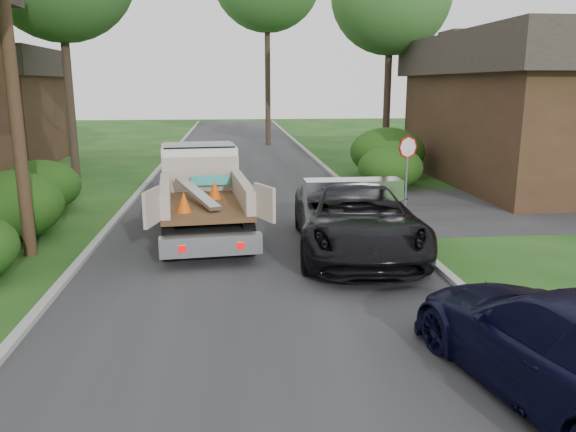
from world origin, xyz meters
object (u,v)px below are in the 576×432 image
(stop_sign, at_px, (407,157))
(navy_suv, at_px, (569,347))
(flatbed_truck, at_px, (201,185))
(house_right, at_px, (553,107))
(black_pickup, at_px, (356,218))
(utility_pole, at_px, (8,35))

(stop_sign, bearing_deg, navy_suv, -96.94)
(flatbed_truck, bearing_deg, house_right, 19.26)
(stop_sign, height_order, house_right, house_right)
(stop_sign, xyz_separation_m, flatbed_truck, (-6.61, -1.70, -0.51))
(flatbed_truck, bearing_deg, black_pickup, -41.23)
(utility_pole, height_order, black_pickup, utility_pole)
(utility_pole, bearing_deg, black_pickup, -3.45)
(stop_sign, xyz_separation_m, black_pickup, (-2.69, -4.50, -0.91))
(house_right, distance_m, black_pickup, 14.34)
(stop_sign, relative_size, black_pickup, 0.40)
(navy_suv, bearing_deg, house_right, -129.14)
(flatbed_truck, distance_m, navy_suv, 11.11)
(stop_sign, height_order, navy_suv, stop_sign)
(stop_sign, distance_m, flatbed_truck, 6.84)
(house_right, relative_size, navy_suv, 2.45)
(stop_sign, distance_m, utility_pole, 11.91)
(utility_pole, height_order, navy_suv, utility_pole)
(flatbed_truck, height_order, black_pickup, flatbed_truck)
(stop_sign, xyz_separation_m, house_right, (7.80, 5.00, 1.38))
(stop_sign, relative_size, house_right, 0.19)
(house_right, xyz_separation_m, flatbed_truck, (-14.41, -6.70, -1.89))
(utility_pole, xyz_separation_m, navy_suv, (9.28, -7.48, -4.41))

